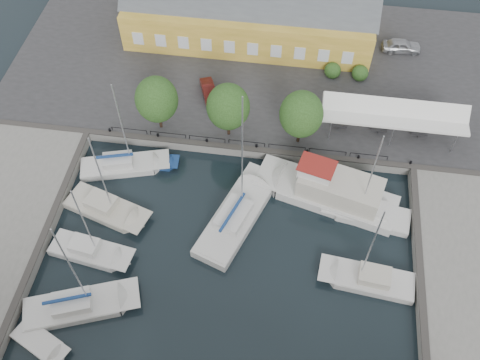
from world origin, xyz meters
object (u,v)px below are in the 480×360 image
at_px(west_boat_c, 90,252).
at_px(west_boat_d, 79,306).
at_px(center_sailboat, 236,217).
at_px(trawler, 332,192).
at_px(west_boat_b, 106,209).
at_px(launch_sw, 41,343).
at_px(east_boat_a, 368,215).
at_px(car_silver, 402,46).
at_px(west_boat_a, 123,166).
at_px(tent_canopy, 394,114).
at_px(launch_nw, 156,163).
at_px(east_boat_b, 369,280).
at_px(warehouse, 245,8).
at_px(car_red, 209,91).

distance_m(west_boat_c, west_boat_d, 5.07).
distance_m(center_sailboat, trawler, 9.23).
bearing_deg(west_boat_b, launch_sw, -96.73).
xyz_separation_m(east_boat_a, west_boat_d, (-23.48, -12.38, 0.01)).
relative_size(car_silver, west_boat_a, 0.38).
xyz_separation_m(tent_canopy, launch_nw, (-22.70, -6.52, -3.59)).
bearing_deg(west_boat_c, west_boat_d, -82.56).
height_order(center_sailboat, east_boat_b, center_sailboat).
distance_m(warehouse, tent_canopy, 21.63).
height_order(east_boat_a, launch_nw, east_boat_a).
bearing_deg(east_boat_a, tent_canopy, 79.12).
xyz_separation_m(car_red, launch_sw, (-8.50, -28.32, -1.53)).
xyz_separation_m(tent_canopy, west_boat_b, (-25.95, -12.68, -3.42)).
height_order(west_boat_c, west_boat_d, west_boat_d).
distance_m(trawler, west_boat_b, 21.02).
bearing_deg(west_boat_a, trawler, -2.37).
height_order(warehouse, west_boat_a, west_boat_a).
bearing_deg(east_boat_b, center_sailboat, 159.06).
xyz_separation_m(center_sailboat, west_boat_c, (-12.16, -5.30, -0.10)).
distance_m(warehouse, car_silver, 18.49).
bearing_deg(center_sailboat, east_boat_b, -20.94).
bearing_deg(west_boat_c, east_boat_a, 16.96).
xyz_separation_m(car_silver, west_boat_d, (-27.05, -35.22, -1.49)).
bearing_deg(tent_canopy, center_sailboat, -139.32).
height_order(warehouse, west_boat_d, west_boat_d).
height_order(warehouse, trawler, warehouse).
relative_size(west_boat_c, launch_sw, 1.95).
xyz_separation_m(warehouse, car_red, (-2.38, -11.13, -2.81)).
height_order(warehouse, car_red, warehouse).
height_order(center_sailboat, launch_sw, center_sailboat).
height_order(center_sailboat, west_boat_c, center_sailboat).
bearing_deg(east_boat_b, launch_nw, 154.35).
xyz_separation_m(west_boat_a, west_boat_c, (-0.27, -9.70, -0.01)).
distance_m(launch_sw, launch_nw, 19.66).
xyz_separation_m(trawler, west_boat_b, (-20.56, -4.31, -0.76)).
bearing_deg(launch_nw, west_boat_d, -99.66).
relative_size(car_red, launch_sw, 0.72).
height_order(trawler, east_boat_b, east_boat_b).
height_order(car_red, launch_nw, car_red).
xyz_separation_m(warehouse, launch_nw, (-6.10, -20.38, -4.34)).
height_order(west_boat_d, launch_nw, west_boat_d).
xyz_separation_m(launch_sw, launch_nw, (4.77, 19.07, -0.00)).
relative_size(trawler, launch_nw, 3.07).
height_order(car_red, east_boat_b, east_boat_b).
height_order(west_boat_b, west_boat_d, west_boat_d).
relative_size(launch_sw, launch_nw, 1.16).
distance_m(tent_canopy, east_boat_a, 10.61).
relative_size(tent_canopy, east_boat_b, 1.26).
bearing_deg(launch_sw, trawler, 37.95).
relative_size(tent_canopy, center_sailboat, 0.92).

